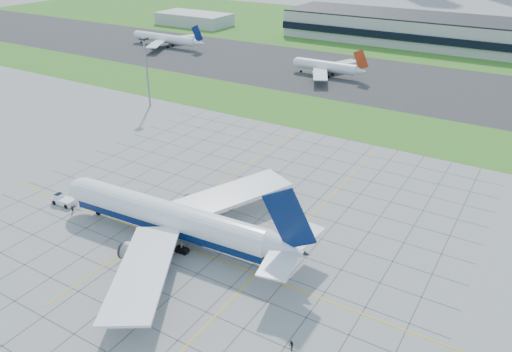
{
  "coord_description": "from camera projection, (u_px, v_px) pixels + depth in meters",
  "views": [
    {
      "loc": [
        59.24,
        -70.14,
        62.14
      ],
      "look_at": [
        2.81,
        23.03,
        7.0
      ],
      "focal_mm": 35.0,
      "sensor_mm": 36.0,
      "label": 1
    }
  ],
  "objects": [
    {
      "name": "light_mast",
      "position": [
        146.0,
        64.0,
        183.62
      ],
      "size": [
        2.5,
        2.5,
        25.6
      ],
      "color": "gray",
      "rests_on": "ground"
    },
    {
      "name": "crew_far",
      "position": [
        291.0,
        346.0,
        80.97
      ],
      "size": [
        1.16,
        1.17,
        1.91
      ],
      "primitive_type": "imported",
      "rotation": [
        0.0,
        0.0,
        -0.83
      ],
      "color": "black",
      "rests_on": "ground"
    },
    {
      "name": "airliner",
      "position": [
        171.0,
        218.0,
        107.68
      ],
      "size": [
        62.9,
        63.59,
        19.79
      ],
      "rotation": [
        0.0,
        0.0,
        0.06
      ],
      "color": "white",
      "rests_on": "ground"
    },
    {
      "name": "pushback_tug",
      "position": [
        63.0,
        200.0,
        123.46
      ],
      "size": [
        8.89,
        3.41,
        2.45
      ],
      "rotation": [
        0.0,
        0.0,
        0.06
      ],
      "color": "white",
      "rests_on": "ground"
    },
    {
      "name": "ground",
      "position": [
        191.0,
        242.0,
        108.97
      ],
      "size": [
        1400.0,
        1400.0,
        0.0
      ],
      "primitive_type": "plane",
      "color": "gray",
      "rests_on": "ground"
    },
    {
      "name": "crew_near",
      "position": [
        73.0,
        209.0,
        119.72
      ],
      "size": [
        0.53,
        0.74,
        1.91
      ],
      "primitive_type": "imported",
      "rotation": [
        0.0,
        0.0,
        1.46
      ],
      "color": "black",
      "rests_on": "ground"
    },
    {
      "name": "distant_jet_1",
      "position": [
        328.0,
        66.0,
        225.92
      ],
      "size": [
        33.99,
        42.66,
        14.08
      ],
      "color": "white",
      "rests_on": "ground"
    },
    {
      "name": "distant_jet_0",
      "position": [
        166.0,
        39.0,
        280.95
      ],
      "size": [
        47.48,
        42.66,
        14.08
      ],
      "color": "white",
      "rests_on": "ground"
    },
    {
      "name": "grass_median",
      "position": [
        346.0,
        119.0,
        177.65
      ],
      "size": [
        700.0,
        35.0,
        0.04
      ],
      "primitive_type": "cube",
      "color": "#377621",
      "rests_on": "ground"
    },
    {
      "name": "service_block",
      "position": [
        194.0,
        19.0,
        341.38
      ],
      "size": [
        50.0,
        25.0,
        8.0
      ],
      "primitive_type": "cube",
      "color": "#B7B7B2",
      "rests_on": "ground"
    },
    {
      "name": "asphalt_taxiway",
      "position": [
        394.0,
        82.0,
        219.62
      ],
      "size": [
        700.0,
        75.0,
        0.04
      ],
      "primitive_type": "cube",
      "color": "#383838",
      "rests_on": "ground"
    },
    {
      "name": "apron_markings",
      "position": [
        221.0,
        220.0,
        117.23
      ],
      "size": [
        120.0,
        130.0,
        0.03
      ],
      "color": "#474744",
      "rests_on": "ground"
    },
    {
      "name": "grass_far",
      "position": [
        449.0,
        38.0,
        303.57
      ],
      "size": [
        700.0,
        145.0,
        0.04
      ],
      "primitive_type": "cube",
      "color": "#377621",
      "rests_on": "ground"
    }
  ]
}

